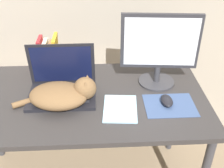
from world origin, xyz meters
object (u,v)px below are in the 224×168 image
computer_mouse (167,101)px  book_row (49,57)px  external_monitor (160,49)px  webcam (86,61)px  cat (63,94)px  laptop (62,86)px  notepad (120,108)px

computer_mouse → book_row: bearing=151.4°
external_monitor → webcam: (-0.42, 0.20, -0.17)m
cat → computer_mouse: 0.55m
laptop → external_monitor: (0.54, 0.09, 0.17)m
cat → notepad: 0.31m
computer_mouse → notepad: computer_mouse is taller
notepad → laptop: bearing=153.4°
external_monitor → webcam: bearing=154.2°
laptop → computer_mouse: laptop is taller
cat → computer_mouse: size_ratio=4.07×
external_monitor → laptop: bearing=-170.5°
external_monitor → computer_mouse: bearing=-85.7°
computer_mouse → book_row: (-0.65, 0.36, 0.09)m
cat → notepad: size_ratio=1.84×
external_monitor → book_row: 0.66m
external_monitor → notepad: (-0.23, -0.25, -0.22)m
computer_mouse → notepad: size_ratio=0.45×
computer_mouse → notepad: 0.25m
computer_mouse → book_row: book_row is taller
laptop → external_monitor: external_monitor is taller
laptop → cat: bearing=-80.3°
external_monitor → webcam: external_monitor is taller
laptop → book_row: laptop is taller
computer_mouse → book_row: size_ratio=0.45×
notepad → webcam: size_ratio=3.17×
laptop → notepad: size_ratio=1.51×
laptop → book_row: bearing=111.5°
book_row → notepad: (0.40, -0.39, -0.11)m
laptop → computer_mouse: bearing=-12.2°
external_monitor → notepad: 0.40m
notepad → computer_mouse: bearing=7.8°
book_row → webcam: size_ratio=3.19×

